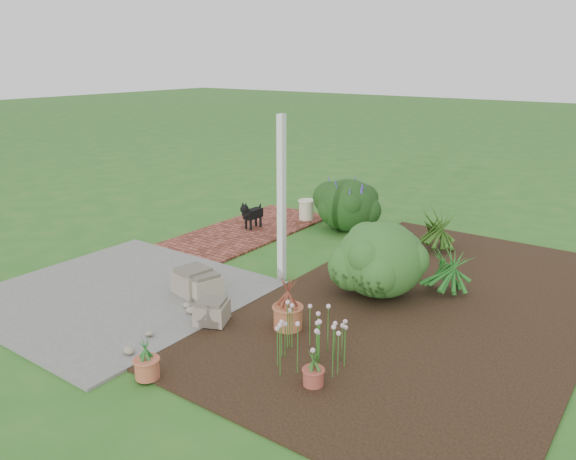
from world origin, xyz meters
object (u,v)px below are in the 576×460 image
Objects in this scene: black_dog at (251,213)px; cream_ceramic_urn at (306,210)px; stone_trough_near at (212,312)px; evergreen_shrub at (381,258)px.

black_dog is 1.28m from cream_ceramic_urn.
cream_ceramic_urn is (-1.67, 4.61, 0.07)m from stone_trough_near.
stone_trough_near is at bearing -70.10° from cream_ceramic_urn.
black_dog is at bearing -113.34° from cream_ceramic_urn.
black_dog is at bearing 158.83° from evergreen_shrub.
stone_trough_near is at bearing -54.87° from black_dog.
stone_trough_near is 4.90m from cream_ceramic_urn.
black_dog reaches higher than stone_trough_near.
cream_ceramic_urn is 3.89m from evergreen_shrub.
evergreen_shrub is (1.29, 2.10, 0.39)m from stone_trough_near.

